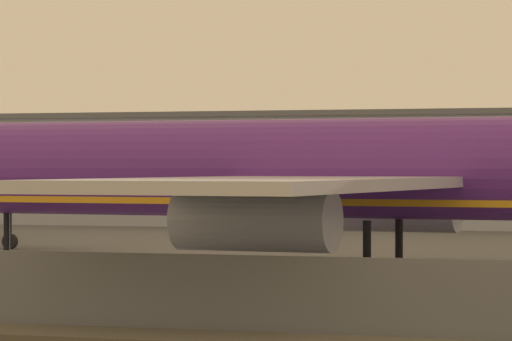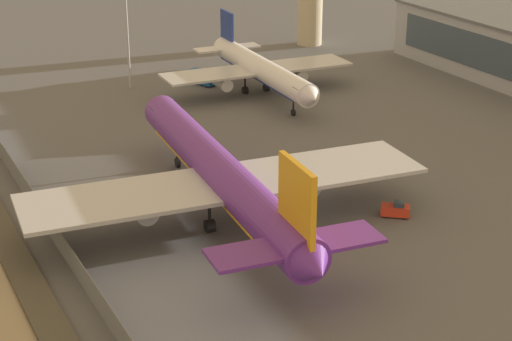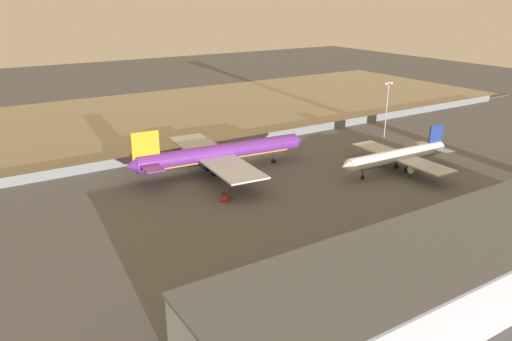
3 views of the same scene
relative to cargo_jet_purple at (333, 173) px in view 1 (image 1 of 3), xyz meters
name	(u,v)px [view 1 (image 1 of 3)]	position (x,y,z in m)	size (l,w,h in m)	color
ground_plane	(149,290)	(-7.92, -2.23, -5.25)	(500.00, 500.00, 0.00)	#565659
cargo_jet_purple	(333,173)	(0.00, 0.00, 0.00)	(51.52, 44.87, 13.77)	#602889
terminal_building	(459,169)	(-6.73, 71.24, -0.04)	(95.57, 20.23, 10.41)	#9EA3AD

